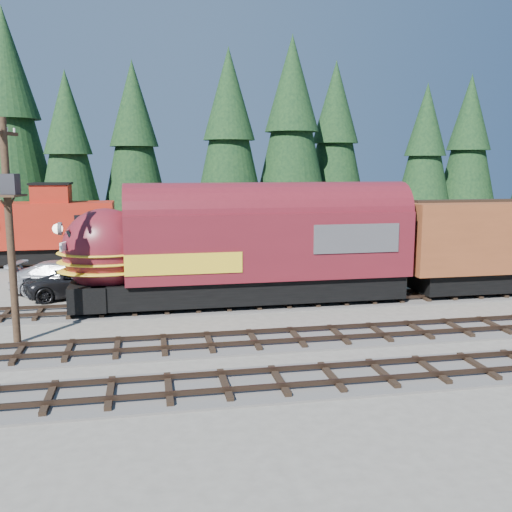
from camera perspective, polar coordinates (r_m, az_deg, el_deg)
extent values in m
plane|color=#6B665B|center=(26.25, 8.06, -6.72)|extent=(120.00, 120.00, 0.00)
cube|color=#4C4947|center=(34.09, 21.94, -3.53)|extent=(68.00, 3.20, 0.08)
cube|color=#38281E|center=(33.46, 22.63, -3.44)|extent=(68.00, 0.08, 0.16)
cube|color=#38281E|center=(34.63, 21.32, -2.94)|extent=(68.00, 0.08, 0.16)
cube|color=#4C4947|center=(42.47, -13.04, -0.68)|extent=(32.00, 3.20, 0.08)
cube|color=#38281E|center=(41.73, -13.08, -0.56)|extent=(32.00, 0.08, 0.16)
cube|color=#38281E|center=(43.15, -13.02, -0.24)|extent=(32.00, 0.08, 0.16)
cube|color=gold|center=(35.75, 2.66, 0.41)|extent=(12.00, 6.00, 3.40)
cube|color=gold|center=(35.47, 2.69, 4.28)|extent=(11.88, 3.30, 1.44)
cube|color=white|center=(33.78, -6.94, 0.70)|extent=(0.06, 2.40, 0.60)
cone|color=black|center=(52.71, -23.57, 13.41)|extent=(7.14, 7.14, 16.27)
cone|color=black|center=(48.60, -18.29, 10.41)|extent=(5.23, 5.23, 11.90)
cone|color=black|center=(50.41, -12.10, 11.47)|extent=(5.69, 5.69, 12.95)
cone|color=black|center=(48.81, -2.72, 12.38)|extent=(6.02, 6.02, 13.71)
cone|color=black|center=(51.28, 3.60, 13.20)|extent=(6.55, 6.55, 14.93)
cone|color=black|center=(55.02, 7.92, 11.89)|extent=(5.99, 5.99, 13.63)
cone|color=black|center=(55.51, 16.57, 10.25)|extent=(5.20, 5.20, 11.85)
cone|color=black|center=(58.48, 20.49, 10.57)|extent=(5.57, 5.57, 12.69)
cube|color=black|center=(28.99, -0.42, -3.20)|extent=(15.57, 2.79, 1.20)
cube|color=maroon|center=(28.76, 1.29, 1.23)|extent=(14.20, 3.28, 3.28)
ellipsoid|color=maroon|center=(28.21, -14.76, 0.54)|extent=(4.15, 3.21, 4.04)
cube|color=#38383A|center=(29.83, 8.91, 2.15)|extent=(4.37, 3.34, 1.42)
sphere|color=white|center=(28.30, -19.23, 2.59)|extent=(0.48, 0.48, 0.48)
cube|color=black|center=(42.97, -20.85, 0.16)|extent=(9.38, 2.42, 1.04)
cube|color=#A61F11|center=(42.71, -21.01, 2.92)|extent=(10.42, 3.02, 3.13)
cube|color=#A61F11|center=(42.38, -19.79, 5.91)|extent=(2.50, 2.29, 1.25)
cylinder|color=black|center=(24.34, -23.38, 2.07)|extent=(0.30, 0.30, 8.92)
cube|color=#473321|center=(24.21, -23.98, 11.17)|extent=(0.69, 2.13, 0.14)
cube|color=black|center=(24.22, -23.61, 5.56)|extent=(1.34, 1.34, 0.08)
cube|color=#333338|center=(24.17, -23.33, 6.63)|extent=(0.70, 0.63, 0.79)
imported|color=black|center=(32.71, -17.27, -2.44)|extent=(6.22, 4.21, 1.58)
imported|color=#A8AAB0|center=(33.26, -18.15, -2.08)|extent=(6.71, 3.88, 1.83)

